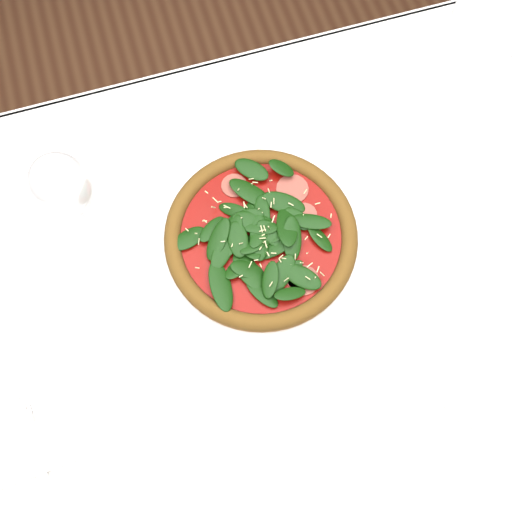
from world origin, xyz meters
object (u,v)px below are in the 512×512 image
object	(u,v)px
pizza	(261,235)
napkin	(38,449)
plate	(261,240)
wine_glass	(63,188)

from	to	relation	value
pizza	napkin	size ratio (longest dim) A/B	2.36
plate	pizza	distance (m)	0.02
pizza	wine_glass	bearing A→B (deg)	158.78
plate	wine_glass	world-z (taller)	wine_glass
plate	napkin	bearing A→B (deg)	-151.94
plate	napkin	distance (m)	0.41
pizza	wine_glass	distance (m)	0.27
plate	napkin	xyz separation A→B (m)	(-0.36, -0.19, -0.00)
wine_glass	napkin	distance (m)	0.33
wine_glass	napkin	size ratio (longest dim) A/B	1.45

